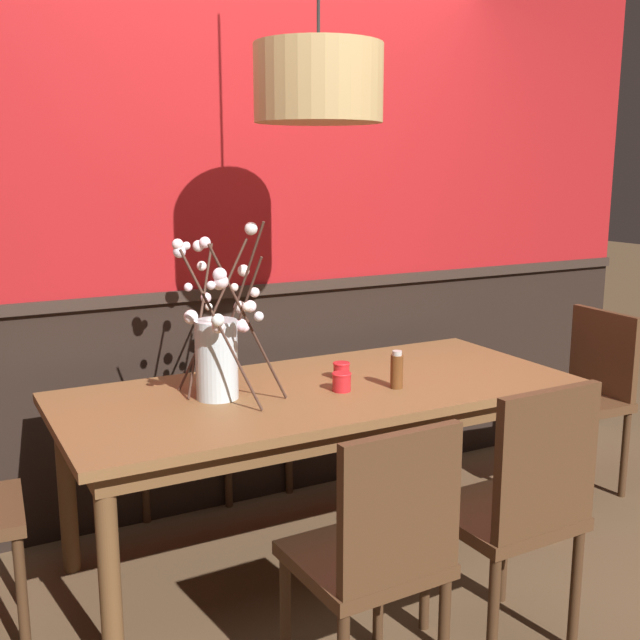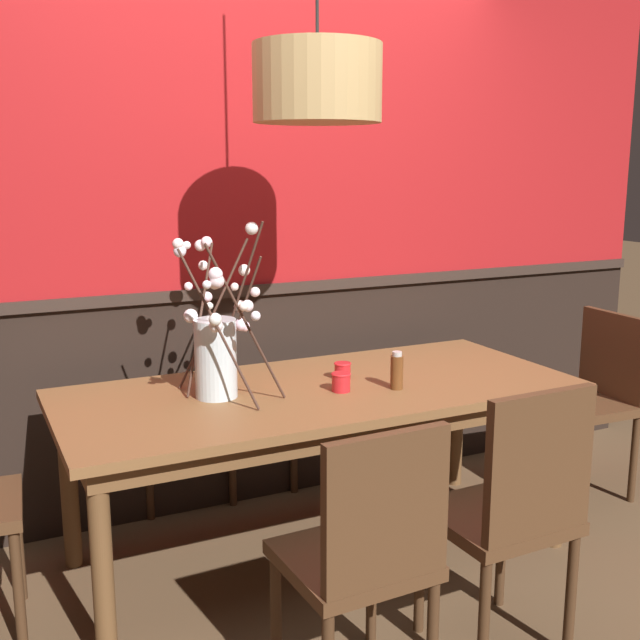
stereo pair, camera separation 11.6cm
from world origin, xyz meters
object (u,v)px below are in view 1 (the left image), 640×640
candle_holder_nearer_center (342,382)px  condiment_bottle (397,370)px  dining_table (320,405)px  chair_far_side_left (173,393)px  chair_near_side_right (519,504)px  chair_head_east_end (582,389)px  pendant_lamp (318,84)px  chair_far_side_right (296,378)px  vase_with_blossoms (218,348)px  chair_near_side_left (377,550)px  candle_holder_nearer_edge (341,370)px

candle_holder_nearer_center → condiment_bottle: condiment_bottle is taller
dining_table → chair_far_side_left: bearing=112.0°
chair_near_side_right → chair_far_side_left: bearing=109.4°
chair_head_east_end → condiment_bottle: (-1.23, -0.17, 0.30)m
pendant_lamp → candle_holder_nearer_center: bearing=-0.4°
chair_head_east_end → pendant_lamp: pendant_lamp is taller
chair_far_side_left → chair_head_east_end: size_ratio=1.05×
condiment_bottle → chair_far_side_right: bearing=86.4°
dining_table → vase_with_blossoms: 0.50m
chair_head_east_end → chair_near_side_right: bearing=-144.2°
chair_near_side_left → candle_holder_nearer_center: chair_near_side_left is taller
chair_far_side_right → chair_head_east_end: chair_head_east_end is taller
chair_head_east_end → vase_with_blossoms: (-1.90, 0.05, 0.42)m
dining_table → chair_head_east_end: (1.49, 0.00, -0.14)m
chair_far_side_left → candle_holder_nearer_center: size_ratio=12.04×
pendant_lamp → chair_head_east_end: bearing=3.6°
chair_near_side_left → candle_holder_nearer_edge: chair_near_side_left is taller
chair_near_side_left → chair_near_side_right: bearing=0.6°
dining_table → candle_holder_nearer_center: size_ratio=26.40×
dining_table → chair_far_side_right: 0.95m
candle_holder_nearer_center → chair_far_side_right: bearing=74.0°
candle_holder_nearer_center → pendant_lamp: pendant_lamp is taller
dining_table → candle_holder_nearer_edge: candle_holder_nearer_edge is taller
chair_far_side_right → candle_holder_nearer_edge: bearing=-103.2°
chair_far_side_left → dining_table: bearing=-68.0°
chair_far_side_left → pendant_lamp: 1.70m
chair_near_side_left → vase_with_blossoms: bearing=97.9°
chair_near_side_right → pendant_lamp: pendant_lamp is taller
candle_holder_nearer_edge → chair_head_east_end: bearing=-2.4°
vase_with_blossoms → candle_holder_nearer_edge: (0.55, 0.01, -0.16)m
dining_table → chair_far_side_right: bearing=69.6°
candle_holder_nearer_center → pendant_lamp: 1.13m
chair_far_side_right → chair_far_side_left: bearing=-178.8°
vase_with_blossoms → candle_holder_nearer_edge: size_ratio=9.22×
chair_far_side_left → candle_holder_nearer_center: 1.07m
dining_table → candle_holder_nearer_edge: (0.13, 0.06, 0.11)m
dining_table → condiment_bottle: (0.26, -0.16, 0.15)m
chair_far_side_right → condiment_bottle: (-0.07, -1.04, 0.30)m
chair_far_side_left → chair_far_side_right: 0.68m
dining_table → chair_near_side_left: 0.94m
chair_head_east_end → pendant_lamp: (-1.55, -0.10, 1.39)m
dining_table → condiment_bottle: condiment_bottle is taller
chair_far_side_left → vase_with_blossoms: size_ratio=1.41×
dining_table → chair_far_side_left: size_ratio=2.19×
chair_far_side_left → chair_near_side_left: bearing=-87.8°
dining_table → candle_holder_nearer_center: bearing=-63.1°
chair_near_side_left → vase_with_blossoms: (-0.13, 0.94, 0.43)m
chair_head_east_end → candle_holder_nearer_edge: (-1.36, 0.06, 0.26)m
chair_near_side_right → candle_holder_nearer_edge: 0.98m
chair_near_side_left → pendant_lamp: (0.23, 0.79, 1.40)m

